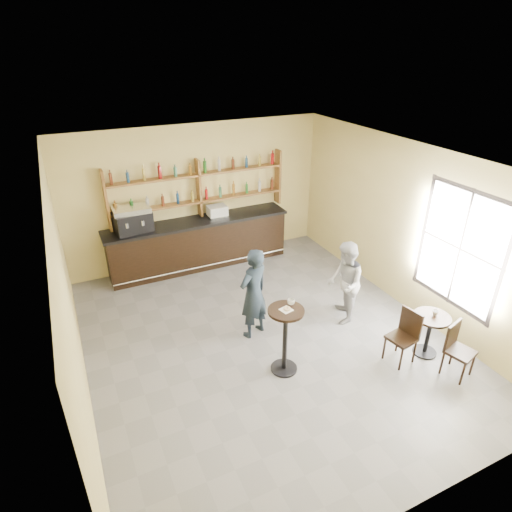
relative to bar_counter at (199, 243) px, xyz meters
name	(u,v)px	position (x,y,z in m)	size (l,w,h in m)	color
floor	(265,338)	(0.15, -3.15, -0.57)	(7.00, 7.00, 0.00)	slate
ceiling	(267,162)	(0.15, -3.15, 2.63)	(7.00, 7.00, 0.00)	white
wall_back	(198,195)	(0.15, 0.35, 1.03)	(7.00, 7.00, 0.00)	#D8C57A
wall_front	(427,412)	(0.15, -6.65, 1.03)	(7.00, 7.00, 0.00)	#D8C57A
wall_left	(68,304)	(-2.85, -3.15, 1.03)	(7.00, 7.00, 0.00)	#D8C57A
wall_right	(408,228)	(3.15, -3.15, 1.03)	(7.00, 7.00, 0.00)	#D8C57A
window_pane	(460,249)	(3.14, -4.35, 1.13)	(2.00, 2.00, 0.00)	white
window_frame	(460,249)	(3.14, -4.35, 1.13)	(0.04, 1.70, 2.10)	black
shelf_unit	(199,188)	(0.15, 0.22, 1.24)	(4.00, 0.26, 1.40)	brown
liquor_bottles	(198,181)	(0.15, 0.22, 1.41)	(3.68, 0.10, 1.00)	#8C5919
bar_counter	(199,243)	(0.00, 0.00, 0.00)	(4.20, 0.82, 1.14)	black
espresso_machine	(132,219)	(-1.41, 0.00, 0.84)	(0.75, 0.48, 0.54)	black
pastry_case	(217,212)	(0.48, 0.00, 0.70)	(0.44, 0.35, 0.26)	silver
pedestal_table	(285,341)	(0.08, -3.99, 0.01)	(0.56, 0.56, 1.16)	black
napkin	(286,310)	(0.08, -3.99, 0.59)	(0.17, 0.17, 0.00)	white
donut	(287,309)	(0.09, -4.00, 0.62)	(0.12, 0.12, 0.04)	tan
cup_pedestal	(291,302)	(0.22, -3.89, 0.64)	(0.11, 0.11, 0.09)	white
man_main	(253,294)	(0.03, -2.92, 0.28)	(0.62, 0.41, 1.70)	black
cafe_table	(428,335)	(2.45, -4.66, -0.19)	(0.60, 0.60, 0.76)	black
cup_cafe	(435,313)	(2.50, -4.66, 0.23)	(0.10, 0.10, 0.09)	white
chair_west	(402,338)	(1.90, -4.61, -0.10)	(0.40, 0.40, 0.93)	black
chair_south	(460,352)	(2.50, -5.26, -0.11)	(0.39, 0.39, 0.91)	black
patron_second	(344,283)	(1.74, -3.22, 0.23)	(0.77, 0.60, 1.59)	#A0A1A6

